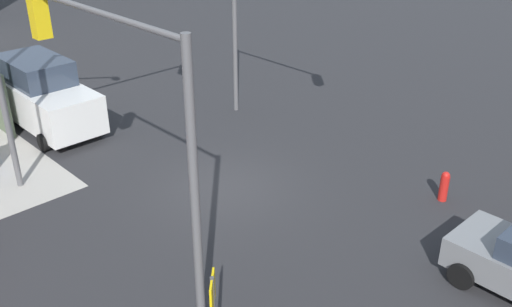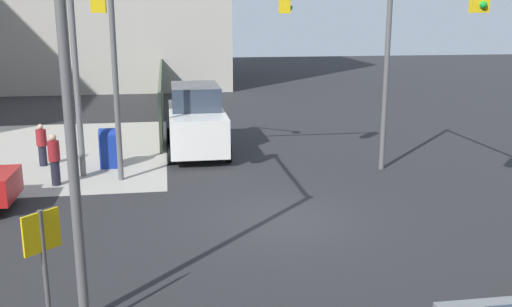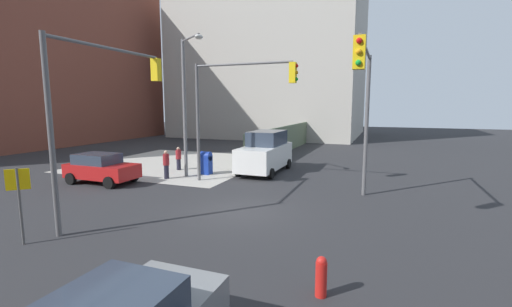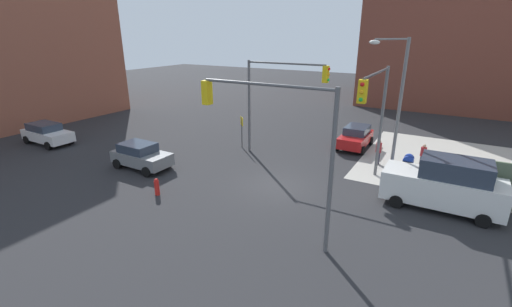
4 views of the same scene
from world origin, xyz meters
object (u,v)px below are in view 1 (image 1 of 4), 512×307
(traffic_signal_ne_corner, at_px, (65,24))
(van_white_delivery, at_px, (43,95))
(traffic_signal_se_corner, at_px, (278,3))
(fire_hydrant, at_px, (444,186))
(traffic_signal_nw_corner, at_px, (122,104))

(traffic_signal_ne_corner, height_order, van_white_delivery, traffic_signal_ne_corner)
(traffic_signal_se_corner, distance_m, fire_hydrant, 8.34)
(traffic_signal_nw_corner, bearing_deg, van_white_delivery, -14.43)
(traffic_signal_se_corner, relative_size, van_white_delivery, 1.20)
(traffic_signal_ne_corner, bearing_deg, traffic_signal_nw_corner, 161.83)
(traffic_signal_nw_corner, distance_m, traffic_signal_ne_corner, 7.13)
(traffic_signal_nw_corner, xyz_separation_m, traffic_signal_se_corner, (4.49, -9.00, 0.01))
(traffic_signal_ne_corner, height_order, fire_hydrant, traffic_signal_ne_corner)
(fire_hydrant, xyz_separation_m, van_white_delivery, (13.22, 6.00, 0.79))
(traffic_signal_nw_corner, height_order, van_white_delivery, traffic_signal_nw_corner)
(traffic_signal_se_corner, xyz_separation_m, van_white_delivery, (6.01, 6.30, -3.38))
(van_white_delivery, bearing_deg, traffic_signal_nw_corner, 165.57)
(traffic_signal_se_corner, height_order, traffic_signal_ne_corner, same)
(traffic_signal_se_corner, distance_m, van_white_delivery, 9.34)
(traffic_signal_nw_corner, relative_size, traffic_signal_se_corner, 1.00)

